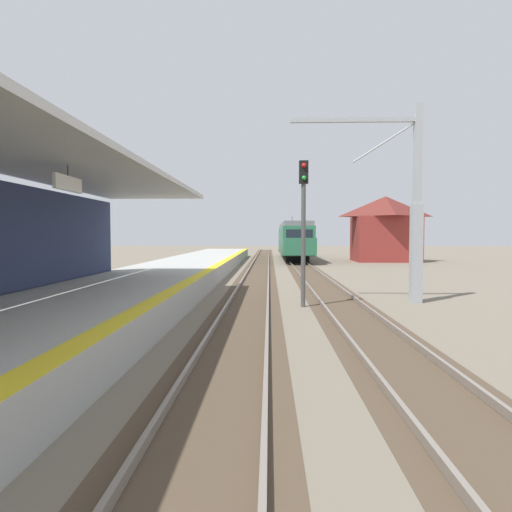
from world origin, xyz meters
TOP-DOWN VIEW (x-y plane):
  - station_platform at (-2.50, 16.00)m, footprint 5.00×80.00m
  - track_pair_nearest_platform at (1.90, 20.00)m, footprint 2.34×120.00m
  - track_pair_middle at (5.30, 20.00)m, footprint 2.34×120.00m
  - approaching_train at (5.30, 48.95)m, footprint 2.93×19.60m
  - rail_signal_post at (3.89, 17.07)m, footprint 0.32×0.34m
  - catenary_pylon_far_side at (7.95, 18.22)m, footprint 5.00×0.40m
  - distant_trackside_house at (14.06, 45.29)m, footprint 6.60×5.28m

SIDE VIEW (x-z plane):
  - track_pair_nearest_platform at x=1.90m, z-range -0.03..0.13m
  - track_pair_middle at x=5.30m, z-range -0.03..0.13m
  - station_platform at x=-2.50m, z-range 0.00..0.90m
  - approaching_train at x=5.30m, z-range -0.20..4.56m
  - rail_signal_post at x=3.89m, z-range 0.59..5.79m
  - distant_trackside_house at x=14.06m, z-range 0.14..6.54m
  - catenary_pylon_far_side at x=7.95m, z-range -0.15..7.35m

